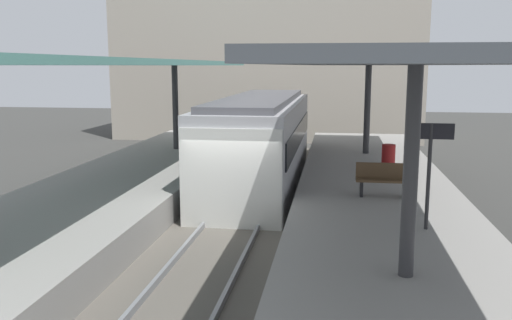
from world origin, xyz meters
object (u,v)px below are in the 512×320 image
object	(u,v)px
platform_bench	(383,179)
litter_bin	(388,157)
passenger_near_bench	(199,134)
commuter_train	(260,141)
platform_sign	(430,152)

from	to	relation	value
platform_bench	litter_bin	size ratio (longest dim) A/B	1.75
passenger_near_bench	commuter_train	bearing A→B (deg)	-3.36
platform_bench	platform_sign	world-z (taller)	platform_sign
platform_bench	passenger_near_bench	xyz separation A→B (m)	(-6.12, 4.76, 0.46)
platform_bench	passenger_near_bench	size ratio (longest dim) A/B	0.79
litter_bin	platform_bench	bearing A→B (deg)	-97.08
platform_bench	litter_bin	xyz separation A→B (m)	(0.49, 3.97, -0.06)
passenger_near_bench	litter_bin	bearing A→B (deg)	-6.82
commuter_train	passenger_near_bench	xyz separation A→B (m)	(-2.25, 0.13, 0.19)
platform_bench	litter_bin	world-z (taller)	platform_bench
platform_bench	commuter_train	bearing A→B (deg)	129.91
platform_sign	litter_bin	xyz separation A→B (m)	(-0.16, 6.81, -1.22)
platform_bench	passenger_near_bench	world-z (taller)	passenger_near_bench
commuter_train	platform_bench	world-z (taller)	commuter_train
litter_bin	platform_sign	bearing A→B (deg)	-88.62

